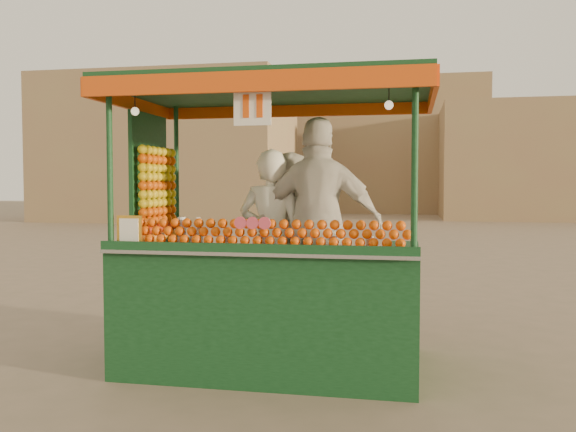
% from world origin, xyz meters
% --- Properties ---
extents(ground, '(90.00, 90.00, 0.00)m').
position_xyz_m(ground, '(0.00, 0.00, 0.00)').
color(ground, '#706150').
rests_on(ground, ground).
extents(building_left, '(10.00, 6.00, 6.00)m').
position_xyz_m(building_left, '(-9.00, 20.00, 3.00)').
color(building_left, '#85644B').
rests_on(building_left, ground).
extents(building_right, '(9.00, 6.00, 5.00)m').
position_xyz_m(building_right, '(7.00, 24.00, 2.50)').
color(building_right, '#85644B').
rests_on(building_right, ground).
extents(building_center, '(14.00, 7.00, 7.00)m').
position_xyz_m(building_center, '(-2.00, 30.00, 3.50)').
color(building_center, '#85644B').
rests_on(building_center, ground).
extents(juice_cart, '(2.62, 1.70, 2.38)m').
position_xyz_m(juice_cart, '(-0.04, -0.11, 0.78)').
color(juice_cart, '#0E3416').
rests_on(juice_cart, ground).
extents(vendor_left, '(0.58, 0.39, 1.57)m').
position_xyz_m(vendor_left, '(-0.03, 0.13, 1.06)').
color(vendor_left, white).
rests_on(vendor_left, ground).
extents(vendor_middle, '(0.96, 0.94, 1.55)m').
position_xyz_m(vendor_middle, '(0.07, 0.44, 1.05)').
color(vendor_middle, white).
rests_on(vendor_middle, ground).
extents(vendor_right, '(1.08, 0.47, 1.83)m').
position_xyz_m(vendor_right, '(0.40, 0.09, 1.19)').
color(vendor_right, silver).
rests_on(vendor_right, ground).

